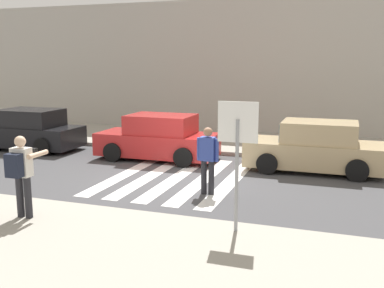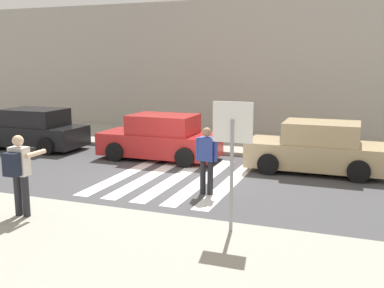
{
  "view_description": "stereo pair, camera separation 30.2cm",
  "coord_description": "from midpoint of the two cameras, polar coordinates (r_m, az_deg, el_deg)",
  "views": [
    {
      "loc": [
        4.58,
        -11.69,
        3.37
      ],
      "look_at": [
        0.6,
        -0.2,
        1.1
      ],
      "focal_mm": 42.0,
      "sensor_mm": 36.0,
      "label": 1
    },
    {
      "loc": [
        4.86,
        -11.59,
        3.37
      ],
      "look_at": [
        0.6,
        -0.2,
        1.1
      ],
      "focal_mm": 42.0,
      "sensor_mm": 36.0,
      "label": 2
    }
  ],
  "objects": [
    {
      "name": "sidewalk_near",
      "position": [
        7.92,
        -20.49,
        -14.75
      ],
      "size": [
        60.0,
        6.0,
        0.14
      ],
      "primitive_type": "cube",
      "color": "#9E998C",
      "rests_on": "ground"
    },
    {
      "name": "crosswalk_stripe_1",
      "position": [
        13.49,
        -5.73,
        -3.93
      ],
      "size": [
        0.44,
        5.2,
        0.01
      ],
      "primitive_type": "cube",
      "color": "silver",
      "rests_on": "ground"
    },
    {
      "name": "parked_car_red",
      "position": [
        15.49,
        -4.85,
        0.7
      ],
      "size": [
        4.1,
        1.92,
        1.55
      ],
      "color": "red",
      "rests_on": "ground"
    },
    {
      "name": "sidewalk_far",
      "position": [
        18.56,
        4.05,
        0.3
      ],
      "size": [
        60.0,
        4.8,
        0.14
      ],
      "primitive_type": "cube",
      "color": "#9E998C",
      "rests_on": "ground"
    },
    {
      "name": "parked_car_tan",
      "position": [
        14.22,
        14.77,
        -0.5
      ],
      "size": [
        4.1,
        1.92,
        1.55
      ],
      "color": "tan",
      "rests_on": "ground"
    },
    {
      "name": "crosswalk_stripe_4",
      "position": [
        12.7,
        4.19,
        -4.83
      ],
      "size": [
        0.44,
        5.2,
        0.01
      ],
      "primitive_type": "cube",
      "color": "silver",
      "rests_on": "ground"
    },
    {
      "name": "building_facade_far",
      "position": [
        22.54,
        7.11,
        9.66
      ],
      "size": [
        56.0,
        4.0,
        6.08
      ],
      "primitive_type": "cube",
      "color": "#ADA89E",
      "rests_on": "ground"
    },
    {
      "name": "crosswalk_stripe_2",
      "position": [
        13.18,
        -2.56,
        -4.23
      ],
      "size": [
        0.44,
        5.2,
        0.01
      ],
      "primitive_type": "cube",
      "color": "silver",
      "rests_on": "ground"
    },
    {
      "name": "pedestrian_crossing",
      "position": [
        11.33,
        1.25,
        -1.64
      ],
      "size": [
        0.58,
        0.26,
        1.72
      ],
      "color": "#232328",
      "rests_on": "ground"
    },
    {
      "name": "crosswalk_stripe_0",
      "position": [
        13.84,
        -8.74,
        -3.63
      ],
      "size": [
        0.44,
        5.2,
        0.01
      ],
      "primitive_type": "cube",
      "color": "silver",
      "rests_on": "ground"
    },
    {
      "name": "stop_sign",
      "position": [
        8.35,
        4.78,
        0.76
      ],
      "size": [
        0.76,
        0.08,
        2.49
      ],
      "color": "gray",
      "rests_on": "sidewalk_near"
    },
    {
      "name": "photographer_with_backpack",
      "position": [
        9.89,
        -21.69,
        -3.05
      ],
      "size": [
        0.59,
        0.85,
        1.72
      ],
      "color": "#232328",
      "rests_on": "sidewalk_near"
    },
    {
      "name": "ground_plane",
      "position": [
        13.0,
        -2.89,
        -4.46
      ],
      "size": [
        120.0,
        120.0,
        0.0
      ],
      "primitive_type": "plane",
      "color": "#424244"
    },
    {
      "name": "parked_car_black",
      "position": [
        18.32,
        -20.43,
        1.6
      ],
      "size": [
        4.1,
        1.92,
        1.55
      ],
      "color": "black",
      "rests_on": "ground"
    },
    {
      "name": "crosswalk_stripe_3",
      "position": [
        12.92,
        0.75,
        -4.53
      ],
      "size": [
        0.44,
        5.2,
        0.01
      ],
      "primitive_type": "cube",
      "color": "silver",
      "rests_on": "ground"
    }
  ]
}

